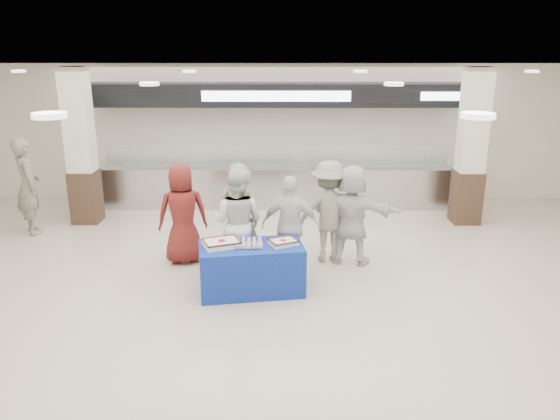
{
  "coord_description": "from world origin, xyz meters",
  "views": [
    {
      "loc": [
        0.13,
        -6.84,
        3.66
      ],
      "look_at": [
        0.1,
        1.6,
        1.06
      ],
      "focal_mm": 35.0,
      "sensor_mm": 36.0,
      "label": 1
    }
  ],
  "objects_px": {
    "chef_tall": "(238,222)",
    "soldier_a": "(240,218)",
    "civilian_maroon": "(183,214)",
    "soldier_bg": "(28,186)",
    "sheet_cake_right": "(283,242)",
    "soldier_b": "(329,212)",
    "sheet_cake_left": "(222,243)",
    "chef_short": "(291,226)",
    "cupcake_tray": "(249,243)",
    "civilian_white": "(352,215)",
    "display_table": "(252,268)"
  },
  "relations": [
    {
      "from": "display_table",
      "to": "soldier_a",
      "type": "relative_size",
      "value": 0.84
    },
    {
      "from": "sheet_cake_right",
      "to": "cupcake_tray",
      "type": "relative_size",
      "value": 1.14
    },
    {
      "from": "display_table",
      "to": "cupcake_tray",
      "type": "relative_size",
      "value": 3.64
    },
    {
      "from": "chef_tall",
      "to": "soldier_b",
      "type": "bearing_deg",
      "value": -139.07
    },
    {
      "from": "soldier_a",
      "to": "chef_tall",
      "type": "bearing_deg",
      "value": 108.52
    },
    {
      "from": "sheet_cake_right",
      "to": "civilian_white",
      "type": "distance_m",
      "value": 1.6
    },
    {
      "from": "sheet_cake_right",
      "to": "soldier_b",
      "type": "distance_m",
      "value": 1.45
    },
    {
      "from": "chef_tall",
      "to": "soldier_bg",
      "type": "relative_size",
      "value": 0.93
    },
    {
      "from": "civilian_white",
      "to": "sheet_cake_right",
      "type": "bearing_deg",
      "value": 57.69
    },
    {
      "from": "cupcake_tray",
      "to": "soldier_bg",
      "type": "xyz_separation_m",
      "value": [
        -4.49,
        2.68,
        0.18
      ]
    },
    {
      "from": "civilian_white",
      "to": "soldier_bg",
      "type": "bearing_deg",
      "value": 0.18
    },
    {
      "from": "soldier_b",
      "to": "soldier_bg",
      "type": "distance_m",
      "value": 5.95
    },
    {
      "from": "civilian_maroon",
      "to": "chef_short",
      "type": "height_order",
      "value": "civilian_maroon"
    },
    {
      "from": "soldier_bg",
      "to": "sheet_cake_left",
      "type": "bearing_deg",
      "value": -156.7
    },
    {
      "from": "chef_short",
      "to": "civilian_maroon",
      "type": "bearing_deg",
      "value": -5.79
    },
    {
      "from": "civilian_maroon",
      "to": "soldier_b",
      "type": "xyz_separation_m",
      "value": [
        2.49,
        0.07,
        0.02
      ]
    },
    {
      "from": "soldier_a",
      "to": "soldier_b",
      "type": "distance_m",
      "value": 1.56
    },
    {
      "from": "chef_tall",
      "to": "soldier_a",
      "type": "bearing_deg",
      "value": -76.21
    },
    {
      "from": "sheet_cake_left",
      "to": "display_table",
      "type": "bearing_deg",
      "value": 3.69
    },
    {
      "from": "sheet_cake_left",
      "to": "cupcake_tray",
      "type": "height_order",
      "value": "sheet_cake_left"
    },
    {
      "from": "civilian_white",
      "to": "cupcake_tray",
      "type": "bearing_deg",
      "value": 48.58
    },
    {
      "from": "soldier_a",
      "to": "civilian_white",
      "type": "relative_size",
      "value": 1.06
    },
    {
      "from": "soldier_a",
      "to": "chef_tall",
      "type": "relative_size",
      "value": 1.02
    },
    {
      "from": "sheet_cake_left",
      "to": "civilian_maroon",
      "type": "distance_m",
      "value": 1.46
    },
    {
      "from": "sheet_cake_left",
      "to": "soldier_bg",
      "type": "xyz_separation_m",
      "value": [
        -4.08,
        2.7,
        0.16
      ]
    },
    {
      "from": "chef_tall",
      "to": "civilian_white",
      "type": "distance_m",
      "value": 1.95
    },
    {
      "from": "soldier_b",
      "to": "display_table",
      "type": "bearing_deg",
      "value": 41.63
    },
    {
      "from": "chef_tall",
      "to": "soldier_bg",
      "type": "bearing_deg",
      "value": -6.82
    },
    {
      "from": "sheet_cake_right",
      "to": "soldier_a",
      "type": "distance_m",
      "value": 1.07
    },
    {
      "from": "cupcake_tray",
      "to": "soldier_b",
      "type": "height_order",
      "value": "soldier_b"
    },
    {
      "from": "civilian_maroon",
      "to": "civilian_white",
      "type": "height_order",
      "value": "civilian_white"
    },
    {
      "from": "sheet_cake_left",
      "to": "soldier_a",
      "type": "xyz_separation_m",
      "value": [
        0.21,
        0.85,
        0.12
      ]
    },
    {
      "from": "display_table",
      "to": "soldier_a",
      "type": "height_order",
      "value": "soldier_a"
    },
    {
      "from": "civilian_white",
      "to": "soldier_a",
      "type": "bearing_deg",
      "value": 23.84
    },
    {
      "from": "chef_short",
      "to": "soldier_bg",
      "type": "distance_m",
      "value": 5.5
    },
    {
      "from": "soldier_a",
      "to": "chef_short",
      "type": "xyz_separation_m",
      "value": [
        0.84,
        -0.15,
        -0.09
      ]
    },
    {
      "from": "sheet_cake_left",
      "to": "soldier_b",
      "type": "height_order",
      "value": "soldier_b"
    },
    {
      "from": "chef_tall",
      "to": "soldier_bg",
      "type": "distance_m",
      "value": 4.73
    },
    {
      "from": "civilian_maroon",
      "to": "soldier_b",
      "type": "height_order",
      "value": "soldier_b"
    },
    {
      "from": "sheet_cake_left",
      "to": "sheet_cake_right",
      "type": "xyz_separation_m",
      "value": [
        0.92,
        0.07,
        -0.01
      ]
    },
    {
      "from": "soldier_a",
      "to": "chef_short",
      "type": "bearing_deg",
      "value": -166.87
    },
    {
      "from": "display_table",
      "to": "civilian_maroon",
      "type": "relative_size",
      "value": 0.89
    },
    {
      "from": "cupcake_tray",
      "to": "civilian_white",
      "type": "relative_size",
      "value": 0.25
    },
    {
      "from": "civilian_maroon",
      "to": "civilian_white",
      "type": "bearing_deg",
      "value": 165.41
    },
    {
      "from": "civilian_maroon",
      "to": "soldier_bg",
      "type": "height_order",
      "value": "soldier_bg"
    },
    {
      "from": "cupcake_tray",
      "to": "soldier_a",
      "type": "bearing_deg",
      "value": 103.56
    },
    {
      "from": "chef_short",
      "to": "soldier_a",
      "type": "bearing_deg",
      "value": -0.22
    },
    {
      "from": "soldier_b",
      "to": "civilian_white",
      "type": "distance_m",
      "value": 0.4
    },
    {
      "from": "display_table",
      "to": "chef_short",
      "type": "relative_size",
      "value": 0.94
    },
    {
      "from": "soldier_a",
      "to": "sheet_cake_right",
      "type": "bearing_deg",
      "value": 155.76
    }
  ]
}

